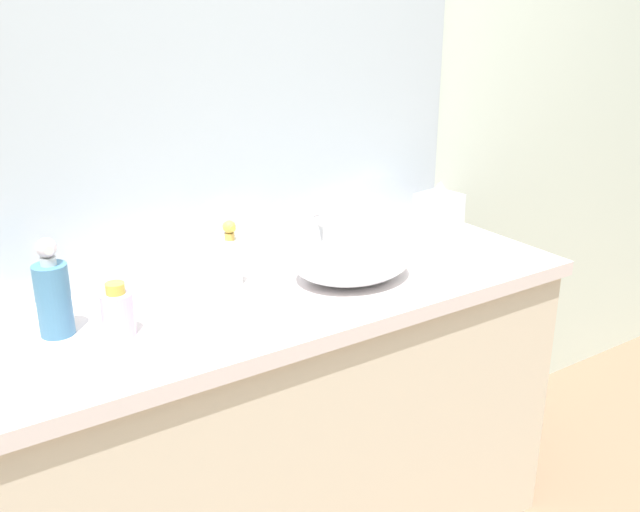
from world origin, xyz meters
TOP-DOWN VIEW (x-y plane):
  - bathroom_wall_rear at (0.00, 0.73)m, footprint 6.00×0.06m
  - vanity_counter at (-0.03, 0.41)m, footprint 1.59×0.55m
  - wall_mirror_panel at (-0.03, 0.69)m, footprint 1.51×0.01m
  - sink_basin at (0.16, 0.38)m, footprint 0.33×0.27m
  - faucet at (0.16, 0.54)m, footprint 0.03×0.12m
  - soap_dispenser at (-0.58, 0.48)m, footprint 0.08×0.08m
  - lotion_bottle at (-0.47, 0.40)m, footprint 0.07×0.07m
  - perfume_bottle at (-0.13, 0.51)m, footprint 0.06×0.06m
  - tissue_box at (0.59, 0.52)m, footprint 0.13×0.13m

SIDE VIEW (x-z plane):
  - vanity_counter at x=-0.03m, z-range 0.00..0.87m
  - sink_basin at x=0.16m, z-range 0.86..0.96m
  - lotion_bottle at x=-0.47m, z-range 0.86..0.98m
  - perfume_bottle at x=-0.13m, z-range 0.85..1.03m
  - tissue_box at x=0.59m, z-range 0.85..1.03m
  - faucet at x=0.16m, z-range 0.88..1.03m
  - soap_dispenser at x=-0.58m, z-range 0.85..1.07m
  - bathroom_wall_rear at x=0.00m, z-range 0.00..2.60m
  - wall_mirror_panel at x=-0.03m, z-range 0.86..2.00m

